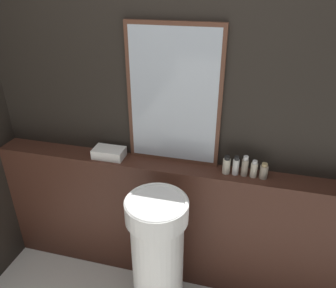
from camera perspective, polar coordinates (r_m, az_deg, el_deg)
The scene contains 10 objects.
wall_back at distance 2.18m, azimuth 0.61°, elevation 4.10°, with size 8.00×0.06×2.50m.
vanity_counter at distance 2.49m, azimuth -0.19°, elevation -13.32°, with size 2.51×0.19×0.98m.
pedestal_sink at distance 2.22m, azimuth -1.81°, elevation -19.02°, with size 0.38×0.38×0.96m.
mirror at distance 2.06m, azimuth 0.99°, elevation 8.11°, with size 0.61×0.03×0.90m.
towel_stack at distance 2.31m, azimuth -10.23°, elevation -1.53°, with size 0.21×0.13×0.07m.
shampoo_bottle at distance 2.12m, azimuth 10.14°, elevation -3.66°, with size 0.05×0.05×0.12m.
conditioner_bottle at distance 2.11m, azimuth 11.73°, elevation -3.78°, with size 0.04×0.04×0.13m.
lotion_bottle at distance 2.11m, azimuth 13.23°, elevation -3.85°, with size 0.04×0.04×0.14m.
body_wash_bottle at distance 2.12m, azimuth 14.73°, elevation -4.28°, with size 0.04×0.04×0.12m.
hand_soap_bottle at distance 2.12m, azimuth 16.35°, elevation -4.58°, with size 0.05×0.05×0.10m.
Camera 1 is at (0.48, -0.47, 2.12)m, focal length 35.00 mm.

